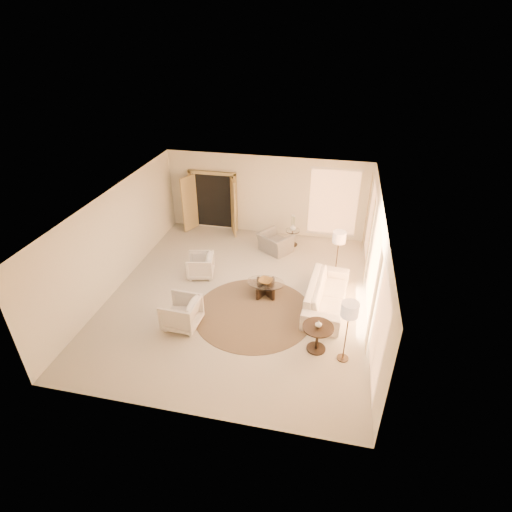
% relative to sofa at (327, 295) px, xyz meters
% --- Properties ---
extents(room, '(7.04, 8.04, 2.83)m').
position_rel_sofa_xyz_m(room, '(-2.39, -0.05, 1.04)').
color(room, beige).
rests_on(room, ground).
extents(windows_right, '(0.10, 6.40, 2.40)m').
position_rel_sofa_xyz_m(windows_right, '(1.06, 0.05, 0.99)').
color(windows_right, '#FFAB66').
rests_on(windows_right, room).
extents(window_back_corner, '(1.70, 0.10, 2.40)m').
position_rel_sofa_xyz_m(window_back_corner, '(-0.09, 3.90, 0.99)').
color(window_back_corner, '#FFAB66').
rests_on(window_back_corner, room).
extents(curtains_right, '(0.06, 5.20, 2.60)m').
position_rel_sofa_xyz_m(curtains_right, '(1.01, 0.95, 0.94)').
color(curtains_right, tan).
rests_on(curtains_right, room).
extents(french_doors, '(1.95, 0.66, 2.16)m').
position_rel_sofa_xyz_m(french_doors, '(-4.29, 3.77, 0.71)').
color(french_doors, tan).
rests_on(french_doors, room).
extents(area_rug, '(3.73, 3.73, 0.01)m').
position_rel_sofa_xyz_m(area_rug, '(-1.83, -0.71, -0.36)').
color(area_rug, '#3B2B1D').
rests_on(area_rug, room).
extents(sofa, '(1.15, 2.54, 0.72)m').
position_rel_sofa_xyz_m(sofa, '(0.00, 0.00, 0.00)').
color(sofa, silver).
rests_on(sofa, room).
extents(armchair_left, '(0.84, 0.88, 0.77)m').
position_rel_sofa_xyz_m(armchair_left, '(-3.77, 0.71, 0.02)').
color(armchair_left, silver).
rests_on(armchair_left, room).
extents(armchair_right, '(0.83, 0.88, 0.87)m').
position_rel_sofa_xyz_m(armchair_right, '(-3.48, -1.57, 0.07)').
color(armchair_right, silver).
rests_on(armchair_right, room).
extents(accent_chair, '(1.19, 1.10, 0.87)m').
position_rel_sofa_xyz_m(accent_chair, '(-1.83, 2.62, 0.07)').
color(accent_chair, gray).
rests_on(accent_chair, room).
extents(coffee_table, '(1.22, 1.22, 0.39)m').
position_rel_sofa_xyz_m(coffee_table, '(-1.69, 0.18, -0.12)').
color(coffee_table, black).
rests_on(coffee_table, room).
extents(end_table, '(0.72, 0.72, 0.68)m').
position_rel_sofa_xyz_m(end_table, '(-0.12, -1.72, 0.10)').
color(end_table, black).
rests_on(end_table, room).
extents(side_table, '(0.48, 0.48, 0.56)m').
position_rel_sofa_xyz_m(side_table, '(-1.33, 3.18, -0.03)').
color(side_table, '#2D231A').
rests_on(side_table, room).
extents(floor_lamp_near, '(0.38, 0.38, 1.55)m').
position_rel_sofa_xyz_m(floor_lamp_near, '(0.18, 1.38, 0.96)').
color(floor_lamp_near, '#2D231A').
rests_on(floor_lamp_near, room).
extents(floor_lamp_far, '(0.38, 0.38, 1.57)m').
position_rel_sofa_xyz_m(floor_lamp_far, '(0.50, -1.90, 0.97)').
color(floor_lamp_far, '#2D231A').
rests_on(floor_lamp_far, room).
extents(bowl, '(0.45, 0.45, 0.09)m').
position_rel_sofa_xyz_m(bowl, '(-1.69, 0.18, 0.07)').
color(bowl, brown).
rests_on(bowl, coffee_table).
extents(end_vase, '(0.19, 0.19, 0.16)m').
position_rel_sofa_xyz_m(end_vase, '(-0.12, -1.72, 0.39)').
color(end_vase, white).
rests_on(end_vase, end_table).
extents(side_vase, '(0.23, 0.23, 0.23)m').
position_rel_sofa_xyz_m(side_vase, '(-1.33, 3.18, 0.31)').
color(side_vase, white).
rests_on(side_vase, side_table).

